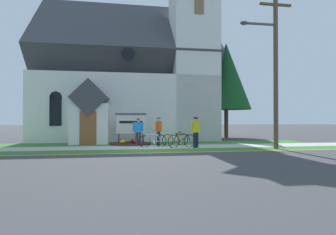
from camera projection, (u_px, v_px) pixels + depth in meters
ground at (145, 143)px, 17.58m from camera, size 140.00×140.00×0.00m
sidewalk_slab at (128, 147)px, 14.80m from camera, size 32.00×2.02×0.01m
grass_verge at (128, 151)px, 13.08m from camera, size 32.00×1.47×0.01m
church_lawn at (128, 144)px, 17.05m from camera, size 24.00×2.53×0.01m
curb_paint_stripe at (129, 153)px, 12.21m from camera, size 28.00×0.16×0.01m
church_building at (133, 82)px, 23.02m from camera, size 14.06×11.90×13.69m
church_sign at (131, 124)px, 16.87m from camera, size 1.95×0.25×1.98m
flower_bed at (131, 143)px, 16.66m from camera, size 2.48×2.48×0.34m
bicycle_silver at (176, 139)px, 15.79m from camera, size 1.69×0.64×0.86m
bicycle_yellow at (153, 141)px, 15.12m from camera, size 1.63×0.47×0.80m
bicycle_black at (182, 141)px, 14.87m from camera, size 1.68×0.56×0.81m
cyclist_in_red_jersey at (138, 130)px, 15.61m from camera, size 0.60×0.40×1.65m
cyclist_in_orange_jersey at (159, 129)px, 16.03m from camera, size 0.33×0.74×1.72m
cyclist_in_blue_jersey at (196, 130)px, 14.60m from camera, size 0.59×0.49×1.71m
utility_pole at (274, 55)px, 14.25m from camera, size 3.12×0.28×9.07m
roadside_conifer at (226, 76)px, 23.17m from camera, size 4.27×4.27×8.28m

